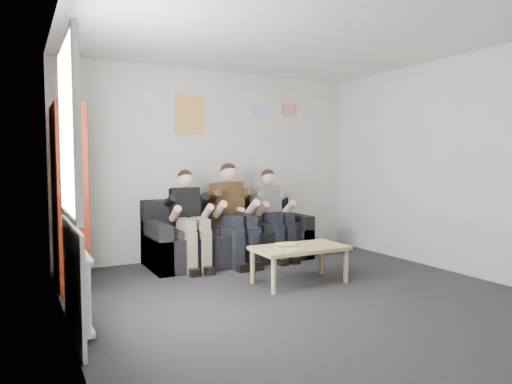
# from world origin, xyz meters

# --- Properties ---
(room_shell) EXTENTS (5.00, 5.00, 5.00)m
(room_shell) POSITION_xyz_m (0.00, 0.00, 1.35)
(room_shell) COLOR black
(room_shell) RESTS_ON ground
(sofa) EXTENTS (2.25, 0.92, 0.87)m
(sofa) POSITION_xyz_m (0.00, 2.07, 0.31)
(sofa) COLOR black
(sofa) RESTS_ON ground
(bookshelf) EXTENTS (0.30, 0.91, 2.02)m
(bookshelf) POSITION_xyz_m (-2.07, 1.79, 1.01)
(bookshelf) COLOR maroon
(bookshelf) RESTS_ON ground
(coffee_table) EXTENTS (1.07, 0.59, 0.43)m
(coffee_table) POSITION_xyz_m (0.24, 0.63, 0.37)
(coffee_table) COLOR tan
(coffee_table) RESTS_ON ground
(game_cases) EXTENTS (0.25, 0.22, 0.05)m
(game_cases) POSITION_xyz_m (0.05, 0.61, 0.45)
(game_cases) COLOR silver
(game_cases) RESTS_ON coffee_table
(person_left) EXTENTS (0.38, 0.81, 1.29)m
(person_left) POSITION_xyz_m (-0.62, 1.87, 0.65)
(person_left) COLOR black
(person_left) RESTS_ON sofa
(person_middle) EXTENTS (0.42, 0.90, 1.37)m
(person_middle) POSITION_xyz_m (0.00, 1.87, 0.68)
(person_middle) COLOR #473217
(person_middle) RESTS_ON sofa
(person_right) EXTENTS (0.37, 0.80, 1.28)m
(person_right) POSITION_xyz_m (0.63, 1.87, 0.65)
(person_right) COLOR silver
(person_right) RESTS_ON sofa
(radiator) EXTENTS (0.10, 0.64, 0.60)m
(radiator) POSITION_xyz_m (-2.15, 0.20, 0.35)
(radiator) COLOR white
(radiator) RESTS_ON ground
(window) EXTENTS (0.05, 1.30, 2.36)m
(window) POSITION_xyz_m (-2.22, 0.20, 1.03)
(window) COLOR white
(window) RESTS_ON room_shell
(poster_large) EXTENTS (0.42, 0.01, 0.55)m
(poster_large) POSITION_xyz_m (-0.40, 2.49, 2.05)
(poster_large) COLOR #EEE854
(poster_large) RESTS_ON room_shell
(poster_blue) EXTENTS (0.25, 0.01, 0.20)m
(poster_blue) POSITION_xyz_m (0.75, 2.49, 2.15)
(poster_blue) COLOR #467AF0
(poster_blue) RESTS_ON room_shell
(poster_pink) EXTENTS (0.22, 0.01, 0.18)m
(poster_pink) POSITION_xyz_m (1.25, 2.49, 2.20)
(poster_pink) COLOR #D24182
(poster_pink) RESTS_ON room_shell
(poster_sign) EXTENTS (0.20, 0.01, 0.14)m
(poster_sign) POSITION_xyz_m (-1.00, 2.49, 2.25)
(poster_sign) COLOR silver
(poster_sign) RESTS_ON room_shell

